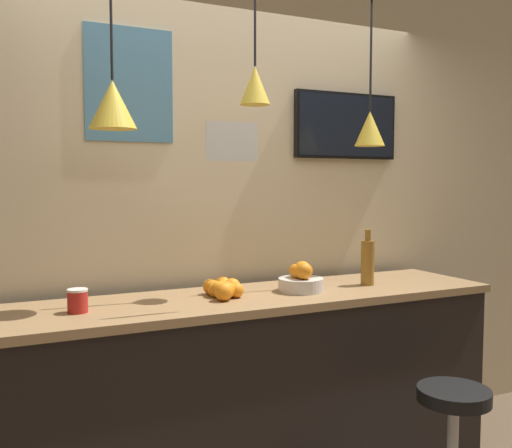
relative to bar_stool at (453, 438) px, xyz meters
name	(u,v)px	position (x,y,z in m)	size (l,w,h in m)	color
back_wall	(224,202)	(-0.67, 1.07, 1.04)	(8.00, 0.06, 2.90)	beige
service_counter	(256,393)	(-0.67, 0.65, 0.09)	(2.53, 0.62, 1.00)	black
bar_stool	(453,438)	(0.00, 0.00, 0.00)	(0.39, 0.39, 0.64)	#B7B7BC
fruit_bowl	(301,279)	(-0.43, 0.62, 0.66)	(0.23, 0.23, 0.16)	beige
orange_pile	(224,289)	(-0.84, 0.67, 0.63)	(0.17, 0.25, 0.09)	orange
juice_bottle	(368,262)	(-0.02, 0.63, 0.72)	(0.07, 0.07, 0.30)	olive
spread_jar	(78,301)	(-1.53, 0.63, 0.65)	(0.09, 0.09, 0.10)	red
pendant_lamp_left	(113,103)	(-1.36, 0.66, 1.49)	(0.21, 0.21, 1.01)	black
pendant_lamp_middle	(255,84)	(-0.67, 0.66, 1.62)	(0.15, 0.15, 0.87)	black
pendant_lamp_right	(370,126)	(0.01, 0.66, 1.45)	(0.16, 0.16, 1.05)	black
mounted_tv	(346,126)	(0.10, 1.02, 1.48)	(0.70, 0.04, 0.39)	black
hanging_menu_board	(232,141)	(-0.90, 0.42, 1.33)	(0.24, 0.01, 0.17)	white
wall_poster	(129,84)	(-1.19, 1.03, 1.64)	(0.45, 0.01, 0.57)	teal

